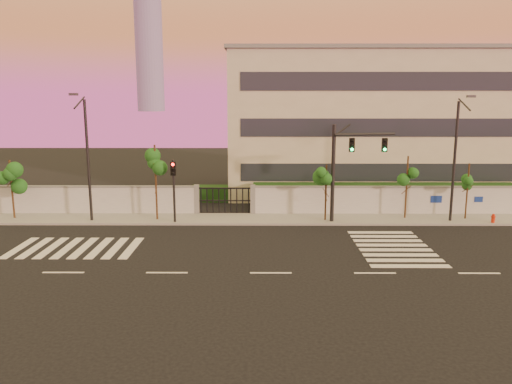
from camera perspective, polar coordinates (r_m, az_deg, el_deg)
ground at (r=24.27m, az=1.70°, el=-9.24°), size 120.00×120.00×0.00m
sidewalk at (r=34.30m, az=1.28°, el=-3.10°), size 60.00×3.00×0.15m
perimeter_wall at (r=35.55m, az=1.42°, el=-0.97°), size 60.00×0.36×2.20m
hedge_row at (r=38.31m, az=2.92°, el=-0.50°), size 41.00×4.25×1.80m
institutional_building at (r=45.85m, az=12.49°, el=7.84°), size 24.40×12.40×12.25m
distant_skyscraper at (r=314.19m, az=-12.32°, el=20.39°), size 16.00×16.00×118.00m
road_markings at (r=27.84m, az=-1.76°, el=-6.56°), size 57.00×7.62×0.02m
street_tree_b at (r=37.67m, az=-26.19°, el=1.66°), size 1.56×1.24×4.15m
street_tree_c at (r=33.94m, az=-11.40°, el=3.00°), size 1.55×1.24×5.21m
street_tree_d at (r=33.62m, az=8.05°, el=1.38°), size 1.46×1.16×3.90m
street_tree_e at (r=35.33m, az=16.93°, el=2.08°), size 1.39×1.11×4.41m
street_tree_f at (r=36.57m, az=23.11°, el=1.43°), size 1.30×1.04×3.95m
traffic_signal_main at (r=33.20m, az=10.25°, el=3.44°), size 4.15×0.84×6.58m
traffic_signal_secondary at (r=33.13m, az=-9.39°, el=0.96°), size 0.34×0.33×4.31m
streetlight_west at (r=34.57m, az=-18.78°, el=4.10°), size 0.51×2.06×8.56m
streetlight_east at (r=35.13m, az=21.88°, el=3.88°), size 0.50×2.03×8.43m
fire_hydrant at (r=36.52m, az=25.47°, el=-2.83°), size 0.30×0.28×0.75m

